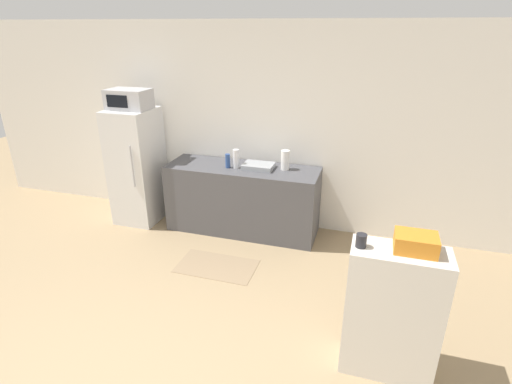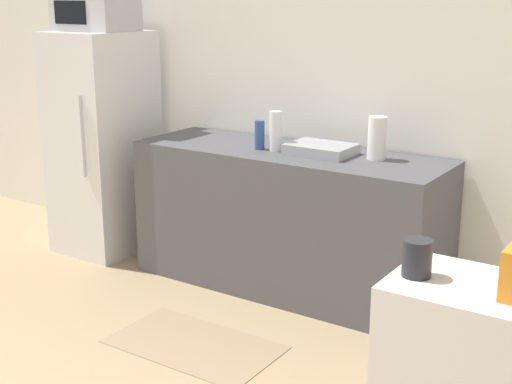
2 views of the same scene
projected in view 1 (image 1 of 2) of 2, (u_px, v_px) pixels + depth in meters
The scene contains 12 objects.
wall_back at pixel (241, 127), 5.20m from camera, with size 8.00×0.06×2.60m, color white.
refrigerator at pixel (137, 166), 5.38m from camera, with size 0.56×0.65×1.54m.
microwave at pixel (129, 99), 5.03m from camera, with size 0.52×0.36×0.25m.
counter at pixel (243, 199), 5.19m from camera, with size 1.94×0.63×0.88m, color #4C4C51.
sink_basin at pixel (258, 166), 4.97m from camera, with size 0.38×0.28×0.06m, color #9EA3A8.
bottle_tall at pixel (236, 159), 4.95m from camera, with size 0.08×0.08×0.24m, color silver.
bottle_short at pixel (228, 161), 4.98m from camera, with size 0.06×0.06×0.18m, color #2D4C8C.
shelf_cabinet at pixel (392, 313), 2.99m from camera, with size 0.69×0.32×1.08m, color silver.
basket at pixel (416, 243), 2.76m from camera, with size 0.29×0.21×0.13m, color orange.
jar at pixel (361, 241), 2.81m from camera, with size 0.08×0.08×0.10m, color #232328.
paper_towel_roll at pixel (285, 160), 4.90m from camera, with size 0.10×0.10×0.24m, color white.
kitchen_rug at pixel (217, 266), 4.53m from camera, with size 0.89×0.51×0.01m, color #937A5B.
Camera 1 is at (1.68, -1.65, 2.53)m, focal length 28.00 mm.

